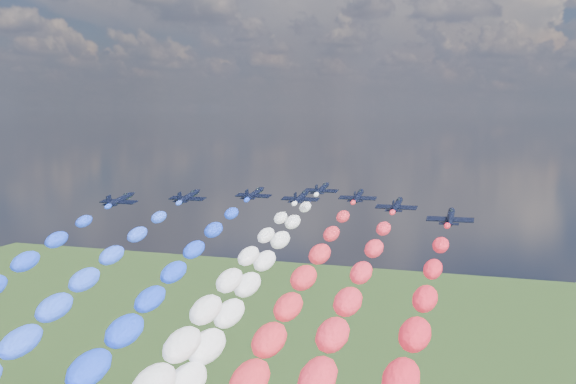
% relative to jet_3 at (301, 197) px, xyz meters
% --- Properties ---
extents(jet_0, '(9.15, 12.10, 4.44)m').
position_rel_jet_3_xyz_m(jet_0, '(-36.02, -17.21, 0.00)').
color(jet_0, black).
extents(jet_1, '(8.86, 11.90, 4.44)m').
position_rel_jet_3_xyz_m(jet_1, '(-24.43, -7.28, 0.00)').
color(jet_1, black).
extents(jet_2, '(9.13, 12.09, 4.44)m').
position_rel_jet_3_xyz_m(jet_2, '(-12.29, 2.53, 0.00)').
color(jet_2, black).
extents(trail_2, '(6.72, 123.06, 45.32)m').
position_rel_jet_3_xyz_m(trail_2, '(-12.29, -60.37, -20.14)').
color(trail_2, blue).
extents(jet_3, '(8.59, 11.70, 4.44)m').
position_rel_jet_3_xyz_m(jet_3, '(0.00, 0.00, 0.00)').
color(jet_3, black).
extents(trail_3, '(6.72, 123.06, 45.32)m').
position_rel_jet_3_xyz_m(trail_3, '(0.00, -62.90, -20.14)').
color(trail_3, white).
extents(jet_4, '(8.97, 11.97, 4.44)m').
position_rel_jet_3_xyz_m(jet_4, '(-0.23, 17.59, 0.00)').
color(jet_4, black).
extents(trail_4, '(6.72, 123.06, 45.32)m').
position_rel_jet_3_xyz_m(trail_4, '(-0.23, -45.31, -20.14)').
color(trail_4, white).
extents(jet_5, '(8.96, 11.97, 4.44)m').
position_rel_jet_3_xyz_m(jet_5, '(11.73, 5.95, 0.00)').
color(jet_5, black).
extents(trail_5, '(6.72, 123.06, 45.32)m').
position_rel_jet_3_xyz_m(trail_5, '(11.73, -56.95, -20.14)').
color(trail_5, red).
extents(jet_6, '(8.51, 11.64, 4.44)m').
position_rel_jet_3_xyz_m(jet_6, '(22.85, -6.60, 0.00)').
color(jet_6, black).
extents(jet_7, '(8.97, 11.97, 4.44)m').
position_rel_jet_3_xyz_m(jet_7, '(35.13, -19.96, 0.00)').
color(jet_7, black).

